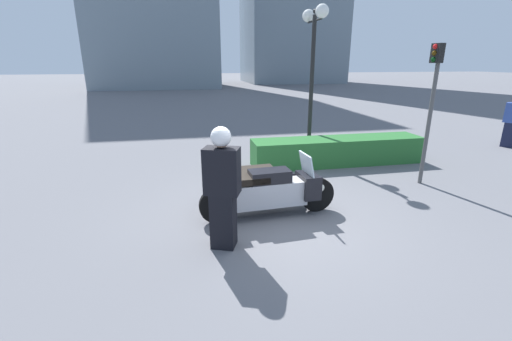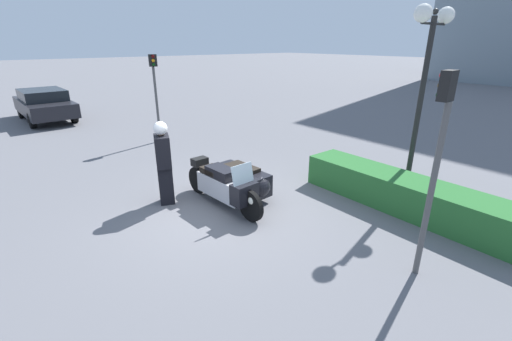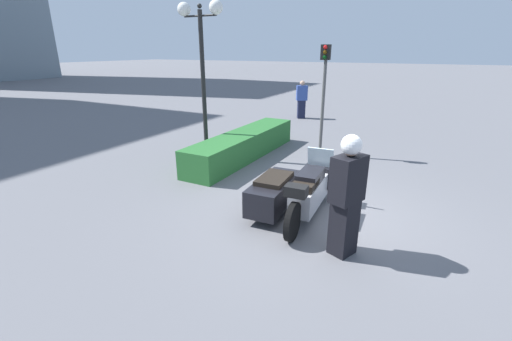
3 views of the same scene
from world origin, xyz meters
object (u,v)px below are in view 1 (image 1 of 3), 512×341
officer_rider (222,186)px  pedestrian_bystander (512,122)px  hedge_bush_curbside (337,151)px  traffic_light_near (432,94)px  twin_lamp_post (314,44)px  police_motorcycle (265,186)px

officer_rider → pedestrian_bystander: 11.09m
hedge_bush_curbside → traffic_light_near: size_ratio=1.54×
twin_lamp_post → traffic_light_near: (1.71, -2.88, -1.15)m
traffic_light_near → police_motorcycle: bearing=7.1°
hedge_bush_curbside → twin_lamp_post: twin_lamp_post is taller
officer_rider → pedestrian_bystander: size_ratio=1.12×
police_motorcycle → twin_lamp_post: size_ratio=0.62×
officer_rider → police_motorcycle: bearing=-16.1°
police_motorcycle → pedestrian_bystander: bearing=16.2°
twin_lamp_post → pedestrian_bystander: size_ratio=2.48×
officer_rider → hedge_bush_curbside: size_ratio=0.39×
twin_lamp_post → officer_rider: bearing=-123.1°
police_motorcycle → pedestrian_bystander: size_ratio=1.53×
officer_rider → hedge_bush_curbside: bearing=-21.9°
hedge_bush_curbside → traffic_light_near: bearing=-57.4°
officer_rider → twin_lamp_post: size_ratio=0.45×
traffic_light_near → pedestrian_bystander: size_ratio=1.85×
pedestrian_bystander → police_motorcycle: bearing=-10.7°
officer_rider → twin_lamp_post: (3.15, 4.83, 2.22)m
twin_lamp_post → traffic_light_near: twin_lamp_post is taller
police_motorcycle → hedge_bush_curbside: (2.68, 2.61, -0.10)m
twin_lamp_post → traffic_light_near: bearing=-59.3°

